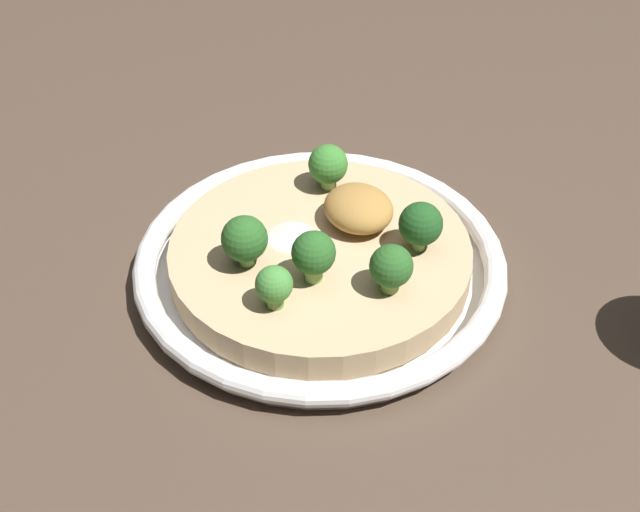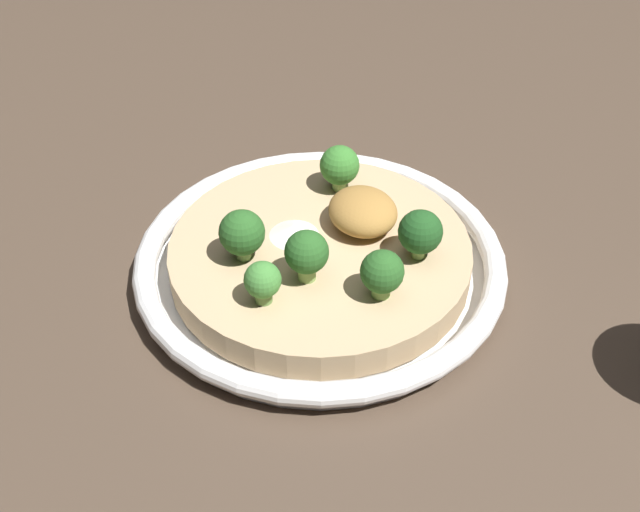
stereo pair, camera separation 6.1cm
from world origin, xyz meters
The scene contains 10 objects.
ground_plane centered at (0.00, 0.00, 0.00)m, with size 6.00×6.00×0.00m, color #47382B.
risotto_bowl centered at (0.00, 0.00, 0.02)m, with size 0.30×0.30×0.03m.
cheese_sprinkle centered at (0.02, 0.01, 0.04)m, with size 0.04×0.04×0.01m.
crispy_onion_garnish centered at (0.01, -0.04, 0.05)m, with size 0.06×0.05×0.03m.
broccoli_front centered at (-0.04, -0.06, 0.06)m, with size 0.03×0.03×0.04m.
broccoli_front_right centered at (0.06, -0.04, 0.05)m, with size 0.03×0.03×0.04m.
broccoli_left centered at (-0.03, 0.02, 0.06)m, with size 0.03×0.03×0.04m.
broccoli_back centered at (0.01, 0.06, 0.06)m, with size 0.04×0.04×0.04m.
broccoli_back_left centered at (-0.04, 0.06, 0.05)m, with size 0.03×0.03×0.03m.
broccoli_front_left centered at (-0.07, -0.02, 0.05)m, with size 0.03×0.03×0.04m.
Camera 2 is at (-0.45, 0.19, 0.44)m, focal length 45.00 mm.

